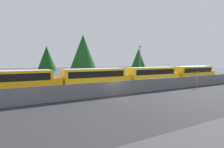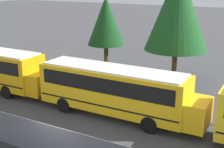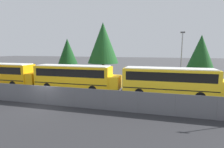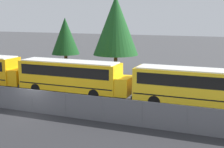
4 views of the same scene
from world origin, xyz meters
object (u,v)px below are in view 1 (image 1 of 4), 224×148
(school_bus_3, at_px, (153,74))
(light_pole, at_px, (140,62))
(street_sign, at_px, (197,79))
(tree_2, at_px, (83,52))
(school_bus_1, at_px, (13,81))
(school_bus_4, at_px, (194,72))
(tree_0, at_px, (138,59))
(tree_1, at_px, (47,59))
(school_bus_2, at_px, (96,77))

(school_bus_3, xyz_separation_m, light_pole, (1.75, 6.25, 2.33))
(school_bus_3, relative_size, street_sign, 4.15)
(light_pole, height_order, tree_2, tree_2)
(school_bus_1, distance_m, street_sign, 28.13)
(school_bus_1, distance_m, light_pole, 26.27)
(school_bus_4, bearing_deg, tree_2, 158.52)
(tree_0, bearing_deg, tree_1, -175.12)
(school_bus_1, bearing_deg, tree_1, 58.99)
(school_bus_3, distance_m, tree_1, 20.61)
(light_pole, bearing_deg, school_bus_1, -166.44)
(school_bus_4, bearing_deg, light_pole, 149.46)
(light_pole, height_order, tree_1, light_pole)
(tree_1, bearing_deg, street_sign, -37.42)
(school_bus_1, xyz_separation_m, school_bus_4, (36.15, -0.18, 0.00))
(tree_0, xyz_separation_m, tree_2, (-16.25, -2.36, 1.49))
(school_bus_2, bearing_deg, light_pole, 24.06)
(school_bus_3, bearing_deg, tree_2, 140.06)
(tree_2, bearing_deg, school_bus_4, -21.48)
(school_bus_1, distance_m, school_bus_4, 36.15)
(school_bus_3, relative_size, tree_0, 1.48)
(school_bus_3, relative_size, tree_2, 1.15)
(tree_1, bearing_deg, tree_0, 4.88)
(school_bus_1, distance_m, school_bus_3, 23.69)
(tree_1, height_order, tree_2, tree_2)
(light_pole, distance_m, tree_0, 6.39)
(light_pole, distance_m, tree_1, 20.08)
(street_sign, bearing_deg, school_bus_2, 155.15)
(tree_0, bearing_deg, school_bus_1, -158.62)
(school_bus_2, relative_size, tree_1, 1.56)
(school_bus_2, xyz_separation_m, street_sign, (15.46, -7.16, -0.51))
(street_sign, xyz_separation_m, light_pole, (-1.77, 13.28, 2.84))
(school_bus_3, height_order, school_bus_4, same)
(school_bus_1, relative_size, tree_0, 1.48)
(school_bus_2, relative_size, school_bus_3, 1.00)
(school_bus_2, bearing_deg, tree_2, 83.31)
(school_bus_4, bearing_deg, tree_1, 162.62)
(school_bus_2, height_order, tree_0, tree_0)
(school_bus_3, relative_size, tree_1, 1.56)
(street_sign, distance_m, light_pole, 13.69)
(school_bus_2, xyz_separation_m, light_pole, (13.70, 6.11, 2.33))
(light_pole, bearing_deg, school_bus_4, -30.54)
(light_pole, height_order, tree_0, light_pole)
(light_pole, bearing_deg, tree_2, 167.21)
(street_sign, bearing_deg, school_bus_4, 37.87)
(school_bus_3, height_order, tree_0, tree_0)
(school_bus_3, bearing_deg, school_bus_4, -0.34)
(street_sign, distance_m, tree_2, 22.21)
(tree_1, bearing_deg, school_bus_4, -17.38)
(street_sign, bearing_deg, light_pole, 97.59)
(school_bus_2, bearing_deg, street_sign, -24.85)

